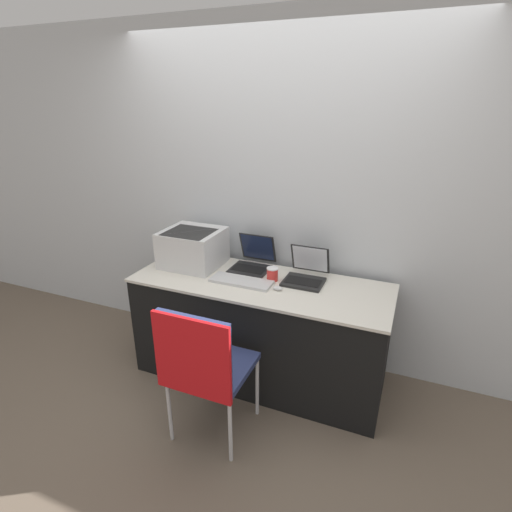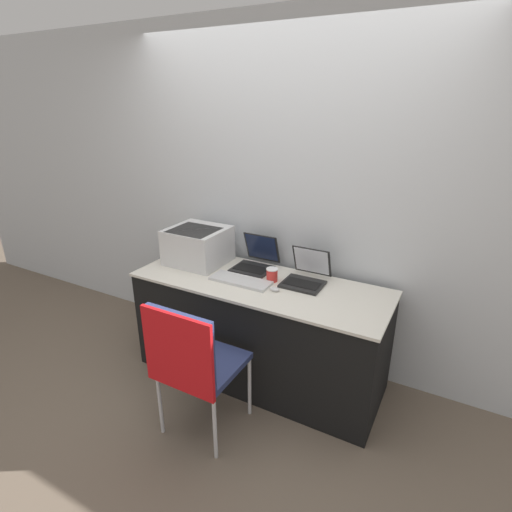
{
  "view_description": "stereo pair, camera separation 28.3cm",
  "coord_description": "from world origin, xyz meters",
  "px_view_note": "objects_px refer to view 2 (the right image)",
  "views": [
    {
      "loc": [
        0.96,
        -2.08,
        2.02
      ],
      "look_at": [
        -0.04,
        0.36,
        0.98
      ],
      "focal_mm": 28.0,
      "sensor_mm": 36.0,
      "label": 1
    },
    {
      "loc": [
        1.22,
        -1.95,
        2.02
      ],
      "look_at": [
        -0.04,
        0.36,
        0.98
      ],
      "focal_mm": 28.0,
      "sensor_mm": 36.0,
      "label": 2
    }
  ],
  "objects_px": {
    "laptop_left": "(255,261)",
    "laptop_right": "(306,275)",
    "mouse": "(275,289)",
    "printer": "(198,244)",
    "external_keyboard": "(241,281)",
    "coffee_cup": "(272,275)",
    "chair": "(191,358)"
  },
  "relations": [
    {
      "from": "coffee_cup",
      "to": "chair",
      "type": "relative_size",
      "value": 0.1
    },
    {
      "from": "printer",
      "to": "laptop_right",
      "type": "xyz_separation_m",
      "value": [
        0.9,
        0.06,
        -0.1
      ]
    },
    {
      "from": "laptop_right",
      "to": "coffee_cup",
      "type": "distance_m",
      "value": 0.24
    },
    {
      "from": "mouse",
      "to": "chair",
      "type": "height_order",
      "value": "chair"
    },
    {
      "from": "printer",
      "to": "coffee_cup",
      "type": "bearing_deg",
      "value": -3.32
    },
    {
      "from": "laptop_right",
      "to": "printer",
      "type": "bearing_deg",
      "value": -176.38
    },
    {
      "from": "printer",
      "to": "chair",
      "type": "bearing_deg",
      "value": -56.96
    },
    {
      "from": "mouse",
      "to": "coffee_cup",
      "type": "bearing_deg",
      "value": 123.04
    },
    {
      "from": "external_keyboard",
      "to": "coffee_cup",
      "type": "bearing_deg",
      "value": 32.76
    },
    {
      "from": "external_keyboard",
      "to": "mouse",
      "type": "relative_size",
      "value": 6.53
    },
    {
      "from": "laptop_left",
      "to": "laptop_right",
      "type": "relative_size",
      "value": 1.02
    },
    {
      "from": "laptop_right",
      "to": "mouse",
      "type": "distance_m",
      "value": 0.27
    },
    {
      "from": "laptop_left",
      "to": "external_keyboard",
      "type": "bearing_deg",
      "value": -83.67
    },
    {
      "from": "laptop_left",
      "to": "mouse",
      "type": "bearing_deg",
      "value": -43.48
    },
    {
      "from": "coffee_cup",
      "to": "chair",
      "type": "height_order",
      "value": "chair"
    },
    {
      "from": "mouse",
      "to": "printer",
      "type": "bearing_deg",
      "value": 167.02
    },
    {
      "from": "laptop_right",
      "to": "mouse",
      "type": "height_order",
      "value": "laptop_right"
    },
    {
      "from": "coffee_cup",
      "to": "external_keyboard",
      "type": "bearing_deg",
      "value": -147.24
    },
    {
      "from": "printer",
      "to": "mouse",
      "type": "xyz_separation_m",
      "value": [
        0.77,
        -0.18,
        -0.14
      ]
    },
    {
      "from": "laptop_right",
      "to": "mouse",
      "type": "bearing_deg",
      "value": -119.53
    },
    {
      "from": "printer",
      "to": "chair",
      "type": "height_order",
      "value": "printer"
    },
    {
      "from": "printer",
      "to": "mouse",
      "type": "height_order",
      "value": "printer"
    },
    {
      "from": "printer",
      "to": "coffee_cup",
      "type": "distance_m",
      "value": 0.69
    },
    {
      "from": "external_keyboard",
      "to": "coffee_cup",
      "type": "height_order",
      "value": "coffee_cup"
    },
    {
      "from": "laptop_left",
      "to": "laptop_right",
      "type": "distance_m",
      "value": 0.45
    },
    {
      "from": "coffee_cup",
      "to": "printer",
      "type": "bearing_deg",
      "value": 176.68
    },
    {
      "from": "coffee_cup",
      "to": "mouse",
      "type": "distance_m",
      "value": 0.17
    },
    {
      "from": "chair",
      "to": "laptop_right",
      "type": "bearing_deg",
      "value": 68.26
    },
    {
      "from": "printer",
      "to": "laptop_right",
      "type": "bearing_deg",
      "value": 3.62
    },
    {
      "from": "printer",
      "to": "laptop_right",
      "type": "height_order",
      "value": "printer"
    },
    {
      "from": "laptop_left",
      "to": "chair",
      "type": "relative_size",
      "value": 0.35
    },
    {
      "from": "laptop_right",
      "to": "external_keyboard",
      "type": "bearing_deg",
      "value": -152.04
    }
  ]
}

